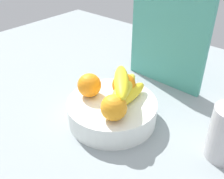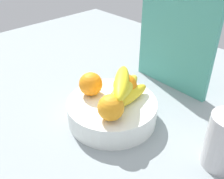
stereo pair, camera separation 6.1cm
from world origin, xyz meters
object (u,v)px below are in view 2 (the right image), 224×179
object	(u,v)px
orange_front_right	(111,108)
banana_bunch	(123,90)
cutting_board	(176,37)
orange_center	(125,86)
orange_front_left	(91,84)
fruit_bowl	(112,110)

from	to	relation	value
orange_front_right	banana_bunch	size ratio (longest dim) A/B	0.39
cutting_board	orange_center	bearing A→B (deg)	-87.44
orange_center	orange_front_right	bearing A→B (deg)	-64.08
banana_bunch	orange_front_left	bearing A→B (deg)	-158.22
fruit_bowl	banana_bunch	distance (cm)	8.03
cutting_board	fruit_bowl	bearing A→B (deg)	-88.44
orange_front_left	orange_front_right	world-z (taller)	same
fruit_bowl	orange_front_right	xyz separation A→B (cm)	(5.23, -5.31, 6.59)
orange_front_left	cutting_board	size ratio (longest dim) A/B	0.19
fruit_bowl	orange_center	world-z (taller)	orange_center
orange_front_right	orange_center	world-z (taller)	same
orange_front_left	banana_bunch	size ratio (longest dim) A/B	0.39
orange_front_left	cutting_board	world-z (taller)	cutting_board
orange_front_right	cutting_board	world-z (taller)	cutting_board
banana_bunch	cutting_board	bearing A→B (deg)	96.11
banana_bunch	cutting_board	size ratio (longest dim) A/B	0.49
banana_bunch	cutting_board	world-z (taller)	cutting_board
fruit_bowl	orange_center	xyz separation A→B (cm)	(0.36, 4.72, 6.59)
orange_front_left	banana_bunch	bearing A→B (deg)	21.78
orange_front_right	cutting_board	distance (cm)	34.85
orange_center	banana_bunch	world-z (taller)	banana_bunch
orange_front_right	orange_center	size ratio (longest dim) A/B	1.00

